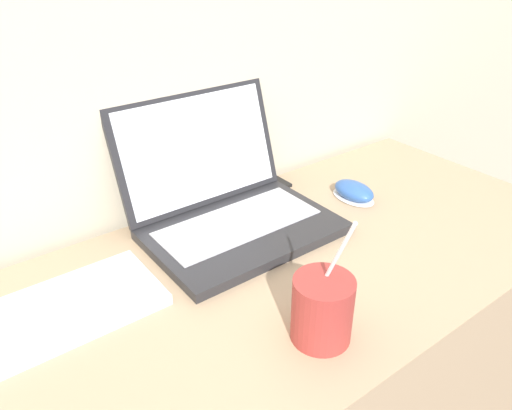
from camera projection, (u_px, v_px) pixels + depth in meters
laptop at (226, 200)px, 1.04m from camera, size 0.38×0.33×0.26m
drink_cup at (322, 308)px, 0.74m from camera, size 0.09×0.09×0.22m
computer_mouse at (354, 192)px, 1.16m from camera, size 0.07×0.11×0.04m
external_keyboard at (30, 324)px, 0.78m from camera, size 0.41×0.17×0.02m
usb_stick at (281, 182)px, 1.23m from camera, size 0.02×0.06×0.01m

